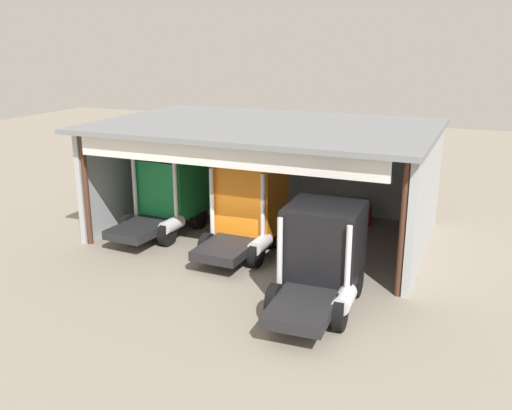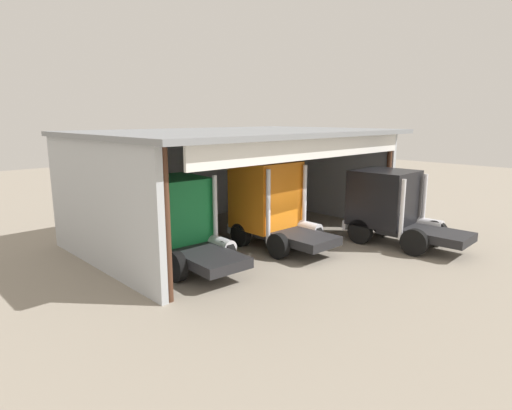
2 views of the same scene
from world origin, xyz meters
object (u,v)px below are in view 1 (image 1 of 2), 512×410
object	(u,v)px
oil_drum	(356,213)
tool_cart	(361,214)
truck_black_center_right_bay	(322,253)
truck_green_left_bay	(169,194)
truck_orange_center_bay	(248,205)

from	to	relation	value
oil_drum	tool_cart	distance (m)	0.37
truck_black_center_right_bay	oil_drum	bearing A→B (deg)	93.39
truck_green_left_bay	tool_cart	bearing A→B (deg)	31.65
truck_orange_center_bay	oil_drum	bearing A→B (deg)	59.24
oil_drum	tool_cart	xyz separation A→B (m)	(0.28, -0.23, 0.03)
truck_orange_center_bay	oil_drum	xyz separation A→B (m)	(3.26, 5.22, -1.45)
oil_drum	truck_black_center_right_bay	bearing A→B (deg)	-84.32
truck_orange_center_bay	oil_drum	distance (m)	6.32
truck_black_center_right_bay	oil_drum	distance (m)	8.79
truck_orange_center_bay	truck_black_center_right_bay	distance (m)	5.37
truck_orange_center_bay	oil_drum	world-z (taller)	truck_orange_center_bay
truck_orange_center_bay	tool_cart	size ratio (longest dim) A/B	4.81
tool_cart	truck_orange_center_bay	bearing A→B (deg)	-125.42
truck_black_center_right_bay	truck_green_left_bay	bearing A→B (deg)	150.76
tool_cart	truck_green_left_bay	bearing A→B (deg)	-151.87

